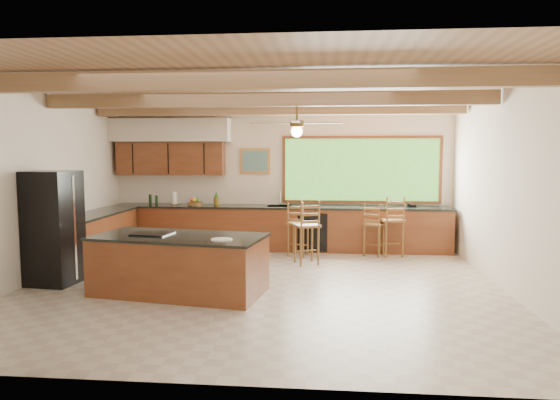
{
  "coord_description": "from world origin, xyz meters",
  "views": [
    {
      "loc": [
        0.96,
        -7.38,
        2.03
      ],
      "look_at": [
        0.21,
        0.8,
        1.25
      ],
      "focal_mm": 32.0,
      "sensor_mm": 36.0,
      "label": 1
    }
  ],
  "objects": [
    {
      "name": "ground",
      "position": [
        0.0,
        0.0,
        0.0
      ],
      "size": [
        7.2,
        7.2,
        0.0
      ],
      "primitive_type": "plane",
      "color": "beige",
      "rests_on": "ground"
    },
    {
      "name": "room_shell",
      "position": [
        -0.17,
        0.65,
        2.21
      ],
      "size": [
        7.27,
        6.54,
        3.02
      ],
      "color": "silver",
      "rests_on": "ground"
    },
    {
      "name": "counter_run",
      "position": [
        -0.82,
        2.52,
        0.46
      ],
      "size": [
        7.12,
        3.1,
        1.22
      ],
      "color": "brown",
      "rests_on": "ground"
    },
    {
      "name": "island",
      "position": [
        -1.14,
        -0.46,
        0.42
      ],
      "size": [
        2.58,
        1.52,
        0.86
      ],
      "rotation": [
        0.0,
        0.0,
        -0.16
      ],
      "color": "brown",
      "rests_on": "ground"
    },
    {
      "name": "refrigerator",
      "position": [
        -3.22,
        -0.12,
        0.88
      ],
      "size": [
        0.75,
        0.73,
        1.75
      ],
      "rotation": [
        0.0,
        0.0,
        -0.1
      ],
      "color": "black",
      "rests_on": "ground"
    },
    {
      "name": "bar_stool_a",
      "position": [
        0.43,
        2.26,
        0.64
      ],
      "size": [
        0.47,
        0.47,
        1.08
      ],
      "rotation": [
        0.0,
        0.0,
        -0.26
      ],
      "color": "brown",
      "rests_on": "ground"
    },
    {
      "name": "bar_stool_b",
      "position": [
        0.62,
        1.54,
        0.7
      ],
      "size": [
        0.55,
        0.55,
        1.18
      ],
      "rotation": [
        0.0,
        0.0,
        0.38
      ],
      "color": "brown",
      "rests_on": "ground"
    },
    {
      "name": "bar_stool_c",
      "position": [
        2.25,
        2.39,
        0.7
      ],
      "size": [
        0.51,
        0.51,
        1.19
      ],
      "rotation": [
        0.0,
        0.0,
        0.23
      ],
      "color": "brown",
      "rests_on": "ground"
    },
    {
      "name": "bar_stool_d",
      "position": [
        1.91,
        2.39,
        0.61
      ],
      "size": [
        0.49,
        0.49,
        1.04
      ],
      "rotation": [
        0.0,
        0.0,
        -0.41
      ],
      "color": "brown",
      "rests_on": "ground"
    }
  ]
}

